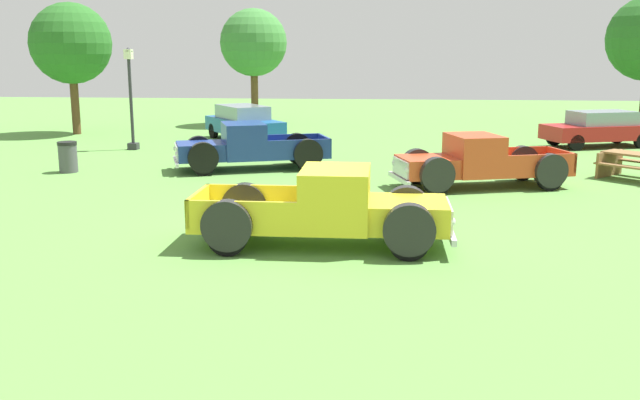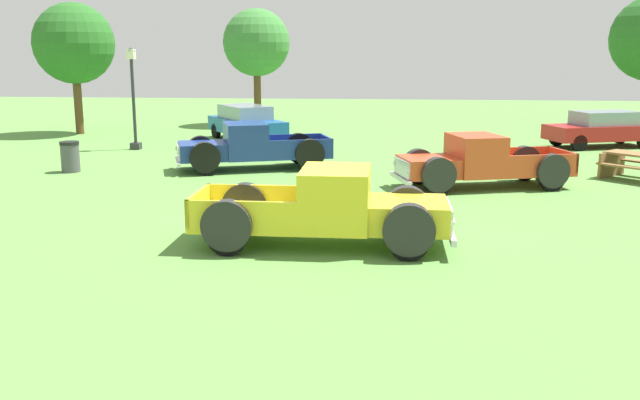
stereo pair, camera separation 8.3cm
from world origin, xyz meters
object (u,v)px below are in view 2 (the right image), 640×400
at_px(oak_tree_east, 74,44).
at_px(oak_tree_west, 257,43).
at_px(sedan_distant_a, 246,122).
at_px(picnic_table, 638,163).
at_px(pickup_truck_foreground, 339,209).
at_px(lamp_post_near, 133,96).
at_px(sedan_distant_b, 602,128).
at_px(trash_can, 70,157).
at_px(pickup_truck_behind_right, 473,163).
at_px(pickup_truck_behind_left, 244,148).

distance_m(oak_tree_east, oak_tree_west, 8.61).
relative_size(sedan_distant_a, picnic_table, 1.98).
xyz_separation_m(pickup_truck_foreground, lamp_post_near, (-8.60, 12.70, 1.27)).
bearing_deg(sedan_distant_b, oak_tree_west, 154.85).
bearing_deg(oak_tree_east, sedan_distant_a, -11.63).
xyz_separation_m(lamp_post_near, picnic_table, (16.76, -4.87, -1.50)).
relative_size(pickup_truck_foreground, sedan_distant_a, 1.08).
bearing_deg(pickup_truck_foreground, trash_can, 139.34).
bearing_deg(oak_tree_east, trash_can, -67.62).
relative_size(pickup_truck_behind_right, picnic_table, 2.18).
bearing_deg(sedan_distant_b, lamp_post_near, -172.58).
bearing_deg(sedan_distant_b, trash_can, -157.63).
distance_m(sedan_distant_a, sedan_distant_b, 14.13).
xyz_separation_m(pickup_truck_behind_right, oak_tree_east, (-16.09, 11.14, 3.26)).
relative_size(picnic_table, trash_can, 2.44).
distance_m(pickup_truck_foreground, pickup_truck_behind_right, 6.98).
bearing_deg(pickup_truck_behind_left, sedan_distant_b, 26.88).
bearing_deg(trash_can, sedan_distant_a, 64.19).
bearing_deg(trash_can, oak_tree_east, 112.38).
height_order(pickup_truck_behind_left, oak_tree_east, oak_tree_east).
bearing_deg(pickup_truck_behind_left, oak_tree_west, 98.55).
distance_m(sedan_distant_a, oak_tree_west, 7.09).
relative_size(sedan_distant_b, lamp_post_near, 1.18).
bearing_deg(pickup_truck_foreground, picnic_table, 43.81).
height_order(pickup_truck_behind_right, oak_tree_west, oak_tree_west).
relative_size(pickup_truck_foreground, oak_tree_west, 0.87).
height_order(sedan_distant_a, oak_tree_east, oak_tree_east).
bearing_deg(oak_tree_west, pickup_truck_foreground, -75.70).
bearing_deg(sedan_distant_b, pickup_truck_behind_right, -123.86).
bearing_deg(pickup_truck_behind_left, pickup_truck_foreground, -67.26).
distance_m(sedan_distant_a, picnic_table, 15.27).
distance_m(picnic_table, oak_tree_east, 23.30).
height_order(pickup_truck_behind_left, sedan_distant_a, pickup_truck_behind_left).
bearing_deg(pickup_truck_behind_right, picnic_table, 18.59).
height_order(picnic_table, trash_can, trash_can).
relative_size(pickup_truck_behind_left, sedan_distant_b, 1.14).
relative_size(pickup_truck_behind_left, picnic_table, 2.20).
distance_m(trash_can, oak_tree_east, 11.07).
bearing_deg(lamp_post_near, trash_can, -92.72).
relative_size(pickup_truck_behind_left, pickup_truck_behind_right, 1.01).
bearing_deg(picnic_table, trash_can, -179.23).
distance_m(pickup_truck_behind_left, lamp_post_near, 6.64).
height_order(sedan_distant_b, trash_can, sedan_distant_b).
height_order(picnic_table, oak_tree_west, oak_tree_west).
relative_size(pickup_truck_behind_right, trash_can, 5.32).
distance_m(lamp_post_near, oak_tree_west, 9.94).
xyz_separation_m(sedan_distant_b, picnic_table, (-1.02, -7.19, -0.24)).
xyz_separation_m(lamp_post_near, trash_can, (-0.24, -5.10, -1.51)).
bearing_deg(sedan_distant_a, pickup_truck_behind_right, -49.29).
distance_m(sedan_distant_b, lamp_post_near, 17.98).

